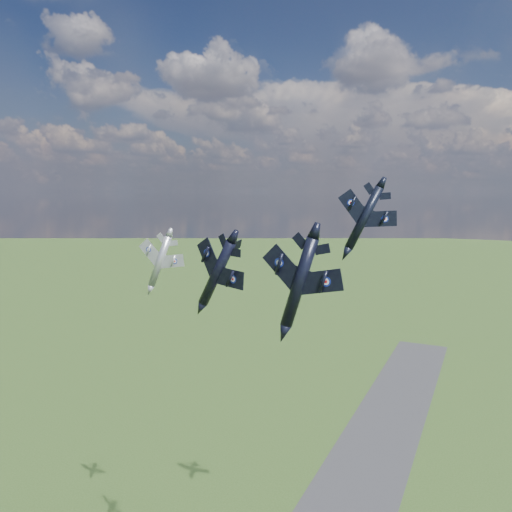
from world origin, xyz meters
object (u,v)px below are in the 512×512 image
at_px(jet_right_navy, 299,282).
at_px(jet_left_silver, 160,261).
at_px(jet_high_navy, 364,218).
at_px(jet_lead_navy, 217,273).

distance_m(jet_right_navy, jet_left_silver, 42.45).
xyz_separation_m(jet_right_navy, jet_left_silver, (-36.49, 21.57, -2.33)).
relative_size(jet_high_navy, jet_left_silver, 1.15).
bearing_deg(jet_left_silver, jet_high_navy, 3.14).
relative_size(jet_right_navy, jet_left_silver, 1.11).
relative_size(jet_right_navy, jet_high_navy, 0.97).
bearing_deg(jet_lead_navy, jet_left_silver, 162.59).
height_order(jet_high_navy, jet_left_silver, jet_high_navy).
bearing_deg(jet_lead_navy, jet_right_navy, -12.12).
xyz_separation_m(jet_lead_navy, jet_right_navy, (16.46, -8.61, 1.31)).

